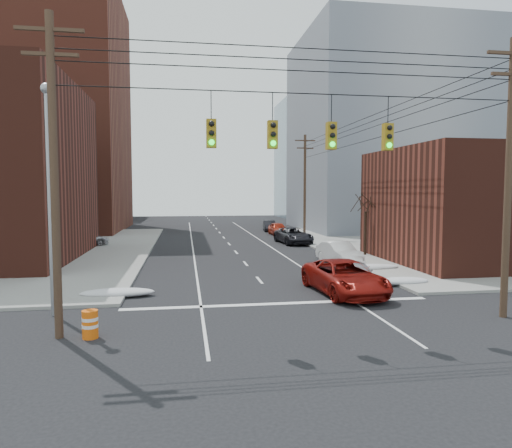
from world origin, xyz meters
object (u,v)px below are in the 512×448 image
object	(u,v)px
parked_car_c	(294,236)
lot_car_d	(21,237)
parked_car_a	(356,273)
lot_car_b	(84,239)
parked_car_d	(292,236)
lot_car_a	(33,252)
red_pickup	(345,277)
parked_car_b	(339,253)
parked_car_f	(269,226)
construction_barrel	(90,324)
parked_car_e	(278,229)

from	to	relation	value
parked_car_c	lot_car_d	bearing A→B (deg)	171.27
parked_car_a	lot_car_b	world-z (taller)	lot_car_b
parked_car_d	lot_car_a	bearing A→B (deg)	-157.52
red_pickup	parked_car_a	bearing A→B (deg)	50.53
lot_car_b	parked_car_c	bearing A→B (deg)	-113.04
red_pickup	lot_car_b	size ratio (longest dim) A/B	1.34
parked_car_b	lot_car_a	bearing A→B (deg)	165.34
parked_car_f	lot_car_b	xyz separation A→B (m)	(-19.60, -13.99, 0.10)
construction_barrel	parked_car_c	bearing A→B (deg)	62.85
parked_car_a	lot_car_d	world-z (taller)	lot_car_d
parked_car_b	parked_car_c	distance (m)	12.54
parked_car_d	parked_car_e	xyz separation A→B (m)	(0.00, 7.03, 0.11)
parked_car_b	parked_car_c	xyz separation A→B (m)	(-0.22, 12.54, 0.01)
parked_car_c	lot_car_a	xyz separation A→B (m)	(-20.77, -9.40, 0.10)
parked_car_c	lot_car_a	world-z (taller)	lot_car_a
parked_car_e	lot_car_d	bearing A→B (deg)	-164.95
parked_car_a	lot_car_d	size ratio (longest dim) A/B	0.88
construction_barrel	parked_car_d	bearing A→B (deg)	63.79
parked_car_d	lot_car_d	size ratio (longest dim) A/B	1.00
parked_car_c	parked_car_d	world-z (taller)	parked_car_c
parked_car_b	construction_barrel	xyz separation A→B (m)	(-13.83, -14.00, -0.27)
parked_car_b	construction_barrel	world-z (taller)	parked_car_b
parked_car_b	parked_car_f	xyz separation A→B (m)	(0.00, 26.55, -0.10)
lot_car_a	parked_car_d	bearing A→B (deg)	-66.86
parked_car_a	parked_car_c	distance (m)	19.34
parked_car_e	lot_car_b	size ratio (longest dim) A/B	0.97
parked_car_b	parked_car_e	distance (m)	21.12
parked_car_b	parked_car_e	size ratio (longest dim) A/B	1.08
parked_car_b	parked_car_c	size ratio (longest dim) A/B	0.83
parked_car_f	lot_car_a	world-z (taller)	lot_car_a
parked_car_e	lot_car_d	distance (m)	26.37
parked_car_a	lot_car_b	bearing A→B (deg)	133.51
parked_car_f	parked_car_c	bearing A→B (deg)	-85.10
red_pickup	lot_car_d	bearing A→B (deg)	129.87
red_pickup	lot_car_d	world-z (taller)	red_pickup
parked_car_a	parked_car_b	world-z (taller)	parked_car_b
parked_car_b	lot_car_b	distance (m)	23.27
parked_car_b	lot_car_d	distance (m)	28.91
lot_car_b	lot_car_a	bearing A→B (deg)	148.60
parked_car_b	lot_car_b	xyz separation A→B (m)	(-19.60, 12.56, -0.00)
parked_car_b	parked_car_e	xyz separation A→B (m)	(0.00, 21.12, -0.03)
parked_car_f	lot_car_d	world-z (taller)	lot_car_d
parked_car_e	parked_car_f	distance (m)	5.43
parked_car_c	red_pickup	bearing A→B (deg)	-102.48
parked_car_a	lot_car_b	xyz separation A→B (m)	(-18.22, 19.32, 0.13)
parked_car_d	construction_barrel	bearing A→B (deg)	-121.29
parked_car_c	construction_barrel	size ratio (longest dim) A/B	5.76
red_pickup	lot_car_a	distance (m)	21.78
parked_car_a	parked_car_d	distance (m)	20.91
parked_car_a	lot_car_d	xyz separation A→B (m)	(-23.98, 20.66, 0.24)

